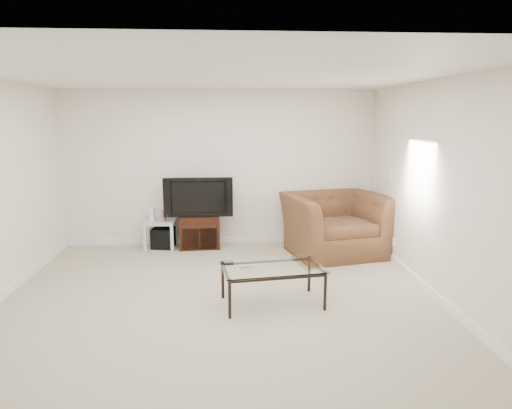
{
  "coord_description": "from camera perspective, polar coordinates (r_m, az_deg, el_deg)",
  "views": [
    {
      "loc": [
        0.1,
        -4.87,
        2.09
      ],
      "look_at": [
        0.5,
        1.2,
        0.9
      ],
      "focal_mm": 32.0,
      "sensor_mm": 36.0,
      "label": 1
    }
  ],
  "objects": [
    {
      "name": "floor",
      "position": [
        5.3,
        -4.66,
        -12.2
      ],
      "size": [
        5.0,
        5.0,
        0.0
      ],
      "primitive_type": "plane",
      "color": "tan",
      "rests_on": "ground"
    },
    {
      "name": "ceiling",
      "position": [
        4.89,
        -5.13,
        15.85
      ],
      "size": [
        5.0,
        5.0,
        0.0
      ],
      "primitive_type": "plane",
      "color": "white",
      "rests_on": "ground"
    },
    {
      "name": "wall_back",
      "position": [
        7.42,
        -4.53,
        4.53
      ],
      "size": [
        5.0,
        0.02,
        2.5
      ],
      "primitive_type": "cube",
      "color": "silver",
      "rests_on": "ground"
    },
    {
      "name": "wall_right",
      "position": [
        5.49,
        22.2,
        1.45
      ],
      "size": [
        0.02,
        5.0,
        2.5
      ],
      "primitive_type": "cube",
      "color": "silver",
      "rests_on": "ground"
    },
    {
      "name": "plate_back",
      "position": [
        7.55,
        -15.24,
        4.3
      ],
      "size": [
        0.12,
        0.02,
        0.12
      ],
      "primitive_type": "cube",
      "color": "white",
      "rests_on": "wall_back"
    },
    {
      "name": "plate_right_switch",
      "position": [
        6.94,
        16.41,
        3.67
      ],
      "size": [
        0.02,
        0.09,
        0.13
      ],
      "primitive_type": "cube",
      "color": "white",
      "rests_on": "wall_right"
    },
    {
      "name": "plate_right_outlet",
      "position": [
        6.85,
        16.83,
        -4.56
      ],
      "size": [
        0.02,
        0.08,
        0.12
      ],
      "primitive_type": "cube",
      "color": "white",
      "rests_on": "wall_right"
    },
    {
      "name": "tv_stand",
      "position": [
        7.39,
        -7.09,
        -3.31
      ],
      "size": [
        0.66,
        0.48,
        0.53
      ],
      "primitive_type": null,
      "rotation": [
        0.0,
        0.0,
        0.06
      ],
      "color": "black",
      "rests_on": "floor"
    },
    {
      "name": "dvd_player",
      "position": [
        7.31,
        -7.12,
        -2.04
      ],
      "size": [
        0.36,
        0.26,
        0.05
      ],
      "primitive_type": "cube",
      "rotation": [
        0.0,
        0.0,
        0.06
      ],
      "color": "black",
      "rests_on": "tv_stand"
    },
    {
      "name": "television",
      "position": [
        7.24,
        -7.2,
        1.06
      ],
      "size": [
        1.0,
        0.21,
        0.62
      ],
      "primitive_type": "imported",
      "rotation": [
        0.0,
        0.0,
        0.01
      ],
      "color": "black",
      "rests_on": "tv_stand"
    },
    {
      "name": "side_table",
      "position": [
        7.46,
        -11.79,
        -3.65
      ],
      "size": [
        0.49,
        0.49,
        0.45
      ],
      "primitive_type": null,
      "rotation": [
        0.0,
        0.0,
        -0.05
      ],
      "color": "#A8BFCA",
      "rests_on": "floor"
    },
    {
      "name": "subwoofer",
      "position": [
        7.49,
        -11.53,
        -4.1
      ],
      "size": [
        0.38,
        0.38,
        0.32
      ],
      "primitive_type": "cube",
      "rotation": [
        0.0,
        0.0,
        -0.18
      ],
      "color": "black",
      "rests_on": "floor"
    },
    {
      "name": "game_console",
      "position": [
        7.39,
        -12.77,
        -1.22
      ],
      "size": [
        0.06,
        0.15,
        0.21
      ],
      "primitive_type": "cube",
      "rotation": [
        0.0,
        0.0,
        -0.07
      ],
      "color": "white",
      "rests_on": "side_table"
    },
    {
      "name": "game_case",
      "position": [
        7.36,
        -11.48,
        -1.33
      ],
      "size": [
        0.05,
        0.13,
        0.18
      ],
      "primitive_type": "cube",
      "rotation": [
        0.0,
        0.0,
        0.02
      ],
      "color": "#CC4C4C",
      "rests_on": "side_table"
    },
    {
      "name": "recliner",
      "position": [
        7.04,
        9.84,
        -1.19
      ],
      "size": [
        1.57,
        1.2,
        1.23
      ],
      "primitive_type": "imported",
      "rotation": [
        0.0,
        0.0,
        0.22
      ],
      "color": "#4C2E1F",
      "rests_on": "floor"
    },
    {
      "name": "coffee_table",
      "position": [
        5.19,
        2.05,
        -10.07
      ],
      "size": [
        1.2,
        0.78,
        0.44
      ],
      "primitive_type": null,
      "rotation": [
        0.0,
        0.0,
        0.14
      ],
      "color": "black",
      "rests_on": "floor"
    },
    {
      "name": "remote",
      "position": [
        5.09,
        -1.14,
        -7.71
      ],
      "size": [
        0.18,
        0.06,
        0.02
      ],
      "primitive_type": "cube",
      "rotation": [
        0.0,
        0.0,
        0.06
      ],
      "color": "#B2B2B7",
      "rests_on": "coffee_table"
    }
  ]
}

